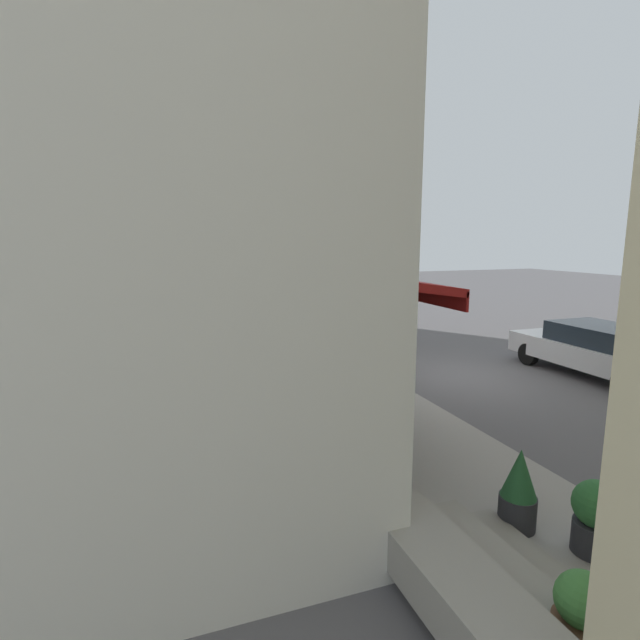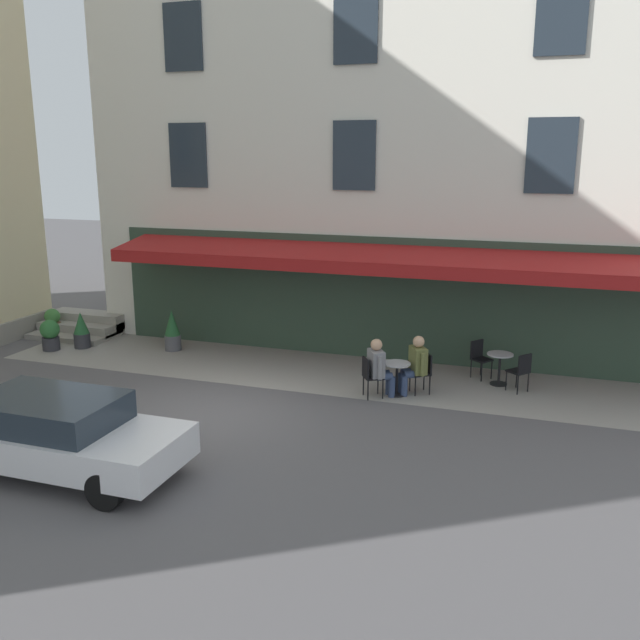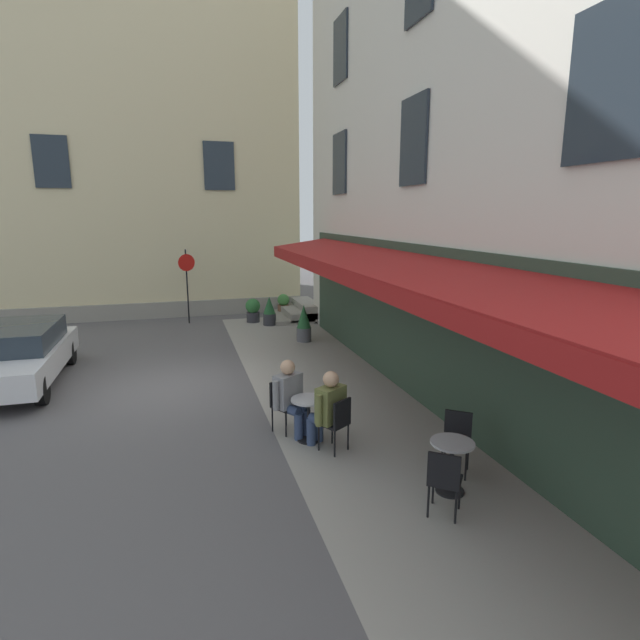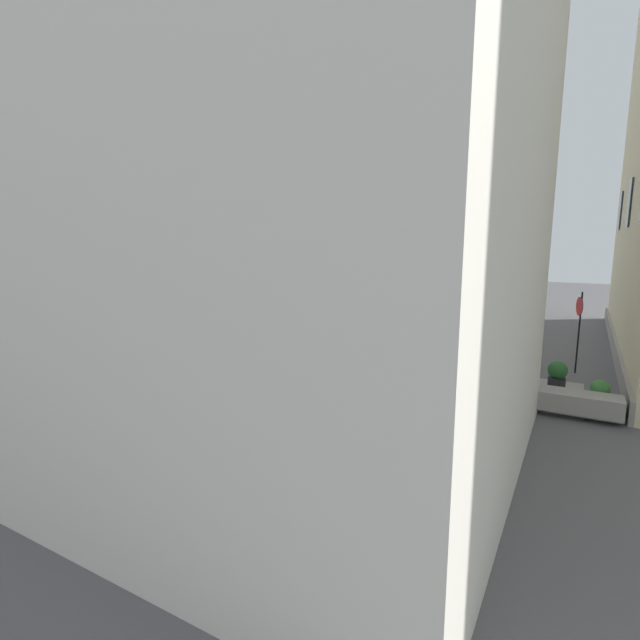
% 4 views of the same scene
% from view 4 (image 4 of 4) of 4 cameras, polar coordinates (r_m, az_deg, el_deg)
% --- Properties ---
extents(ground_plane, '(70.00, 70.00, 0.00)m').
position_cam_4_polar(ground_plane, '(19.05, 7.74, -3.14)').
color(ground_plane, '#565456').
extents(sidewalk_cafe_terrace, '(20.50, 3.20, 0.01)m').
position_cam_4_polar(sidewalk_cafe_terrace, '(17.64, -6.31, -4.15)').
color(sidewalk_cafe_terrace, gray).
rests_on(sidewalk_cafe_terrace, ground_plane).
extents(cafe_building_facade, '(20.00, 10.70, 15.00)m').
position_cam_4_polar(cafe_building_facade, '(13.68, -26.10, 22.63)').
color(cafe_building_facade, silver).
rests_on(cafe_building_facade, ground_plane).
extents(back_alley_steps, '(2.40, 1.75, 0.60)m').
position_cam_4_polar(back_alley_steps, '(13.33, 27.51, -8.75)').
color(back_alley_steps, gray).
rests_on(back_alley_steps, ground_plane).
extents(cafe_table_near_entrance, '(0.60, 0.60, 0.75)m').
position_cam_4_polar(cafe_table_near_entrance, '(18.66, -12.85, -2.03)').
color(cafe_table_near_entrance, black).
rests_on(cafe_table_near_entrance, ground_plane).
extents(cafe_chair_black_near_door, '(0.56, 0.56, 0.91)m').
position_cam_4_polar(cafe_chair_black_near_door, '(19.26, -13.17, -1.51)').
color(cafe_chair_black_near_door, black).
rests_on(cafe_chair_black_near_door, ground_plane).
extents(cafe_chair_black_corner_right, '(0.56, 0.56, 0.91)m').
position_cam_4_polar(cafe_chair_black_corner_right, '(18.04, -12.48, -2.24)').
color(cafe_chair_black_corner_right, black).
rests_on(cafe_chair_black_corner_right, ground_plane).
extents(cafe_table_mid_terrace, '(0.60, 0.60, 0.75)m').
position_cam_4_polar(cafe_table_mid_terrace, '(18.51, -4.94, -1.91)').
color(cafe_table_mid_terrace, black).
rests_on(cafe_table_mid_terrace, ground_plane).
extents(cafe_chair_black_facing_street, '(0.55, 0.55, 0.91)m').
position_cam_4_polar(cafe_chair_black_facing_street, '(18.49, -2.98, -1.72)').
color(cafe_chair_black_facing_street, black).
rests_on(cafe_chair_black_facing_street, ground_plane).
extents(cafe_chair_black_back_row, '(0.55, 0.55, 0.91)m').
position_cam_4_polar(cafe_chair_black_back_row, '(18.53, -6.89, -1.75)').
color(cafe_chair_black_back_row, black).
rests_on(cafe_chair_black_back_row, ground_plane).
extents(seated_patron_in_grey, '(0.66, 0.64, 1.33)m').
position_cam_4_polar(seated_patron_in_grey, '(18.46, -3.65, -1.24)').
color(seated_patron_in_grey, navy).
rests_on(seated_patron_in_grey, ground_plane).
extents(seated_companion_in_olive, '(0.67, 0.64, 1.34)m').
position_cam_4_polar(seated_companion_in_olive, '(18.49, -6.23, -1.25)').
color(seated_companion_in_olive, navy).
rests_on(seated_companion_in_olive, ground_plane).
extents(no_parking_sign, '(0.20, 0.56, 2.60)m').
position_cam_4_polar(no_parking_sign, '(16.86, 28.77, 0.26)').
color(no_parking_sign, black).
rests_on(no_parking_sign, ground_plane).
extents(potted_plant_entrance_right, '(0.46, 0.46, 0.80)m').
position_cam_4_polar(potted_plant_entrance_right, '(13.71, 30.63, -7.85)').
color(potted_plant_entrance_right, brown).
rests_on(potted_plant_entrance_right, ground_plane).
extents(potted_plant_by_steps, '(0.52, 0.52, 0.85)m').
position_cam_4_polar(potted_plant_by_steps, '(14.97, 26.67, -5.93)').
color(potted_plant_by_steps, '#2D2D33').
rests_on(potted_plant_by_steps, ground_plane).
extents(potted_plant_under_sign, '(0.44, 0.44, 1.01)m').
position_cam_4_polar(potted_plant_under_sign, '(14.53, 23.99, -5.98)').
color(potted_plant_under_sign, '#2D2D33').
rests_on(potted_plant_under_sign, ground_plane).
extents(potted_plant_mid_terrace, '(0.45, 0.45, 1.13)m').
position_cam_4_polar(potted_plant_mid_terrace, '(14.36, 13.73, -5.35)').
color(potted_plant_mid_terrace, '#4C4C51').
rests_on(potted_plant_mid_terrace, ground_plane).
extents(parked_car_white, '(4.30, 1.81, 1.33)m').
position_cam_4_polar(parked_car_white, '(21.61, 13.73, 0.12)').
color(parked_car_white, silver).
rests_on(parked_car_white, ground_plane).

